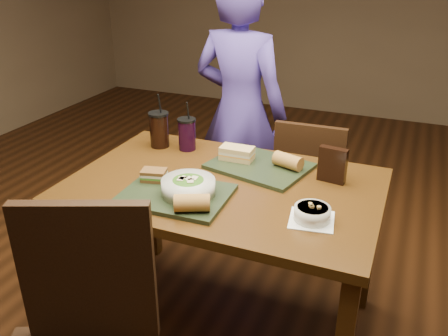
{
  "coord_description": "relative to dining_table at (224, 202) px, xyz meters",
  "views": [
    {
      "loc": [
        0.69,
        -1.66,
        1.65
      ],
      "look_at": [
        0.0,
        0.0,
        0.82
      ],
      "focal_mm": 38.0,
      "sensor_mm": 36.0,
      "label": 1
    }
  ],
  "objects": [
    {
      "name": "ground",
      "position": [
        0.0,
        0.0,
        -0.66
      ],
      "size": [
        6.0,
        6.0,
        0.0
      ],
      "primitive_type": "plane",
      "color": "#381C0B",
      "rests_on": "ground"
    },
    {
      "name": "dining_table",
      "position": [
        0.0,
        0.0,
        0.0
      ],
      "size": [
        1.3,
        0.85,
        0.75
      ],
      "color": "#45290D",
      "rests_on": "ground"
    },
    {
      "name": "chair_far",
      "position": [
        0.23,
        0.67,
        -0.19
      ],
      "size": [
        0.38,
        0.38,
        0.85
      ],
      "color": "black",
      "rests_on": "ground"
    },
    {
      "name": "diner",
      "position": [
        -0.24,
        0.82,
        0.13
      ],
      "size": [
        0.61,
        0.43,
        1.57
      ],
      "primitive_type": "imported",
      "rotation": [
        0.0,
        0.0,
        3.04
      ],
      "color": "#473490",
      "rests_on": "ground"
    },
    {
      "name": "tray_near",
      "position": [
        -0.13,
        -0.19,
        0.1
      ],
      "size": [
        0.43,
        0.33,
        0.02
      ],
      "primitive_type": "cube",
      "rotation": [
        0.0,
        0.0,
        0.04
      ],
      "color": "black",
      "rests_on": "dining_table"
    },
    {
      "name": "tray_far",
      "position": [
        0.09,
        0.2,
        0.1
      ],
      "size": [
        0.48,
        0.41,
        0.02
      ],
      "primitive_type": "cube",
      "rotation": [
        0.0,
        0.0,
        -0.23
      ],
      "color": "black",
      "rests_on": "dining_table"
    },
    {
      "name": "salad_bowl",
      "position": [
        -0.08,
        -0.18,
        0.14
      ],
      "size": [
        0.21,
        0.21,
        0.07
      ],
      "color": "silver",
      "rests_on": "tray_near"
    },
    {
      "name": "soup_bowl",
      "position": [
        0.41,
        -0.16,
        0.12
      ],
      "size": [
        0.18,
        0.18,
        0.07
      ],
      "color": "white",
      "rests_on": "dining_table"
    },
    {
      "name": "sandwich_near",
      "position": [
        -0.27,
        -0.12,
        0.13
      ],
      "size": [
        0.12,
        0.09,
        0.05
      ],
      "color": "#593819",
      "rests_on": "tray_near"
    },
    {
      "name": "sandwich_far",
      "position": [
        -0.03,
        0.22,
        0.14
      ],
      "size": [
        0.15,
        0.09,
        0.06
      ],
      "color": "tan",
      "rests_on": "tray_far"
    },
    {
      "name": "baguette_near",
      "position": [
        -0.01,
        -0.29,
        0.14
      ],
      "size": [
        0.15,
        0.11,
        0.07
      ],
      "primitive_type": "cylinder",
      "rotation": [
        0.0,
        1.57,
        0.43
      ],
      "color": "#AD7533",
      "rests_on": "tray_near"
    },
    {
      "name": "baguette_far",
      "position": [
        0.22,
        0.22,
        0.14
      ],
      "size": [
        0.14,
        0.1,
        0.06
      ],
      "primitive_type": "cylinder",
      "rotation": [
        0.0,
        1.57,
        -0.32
      ],
      "color": "#AD7533",
      "rests_on": "tray_far"
    },
    {
      "name": "cup_cola",
      "position": [
        -0.46,
        0.26,
        0.18
      ],
      "size": [
        0.1,
        0.1,
        0.27
      ],
      "color": "black",
      "rests_on": "dining_table"
    },
    {
      "name": "cup_berry",
      "position": [
        -0.31,
        0.28,
        0.17
      ],
      "size": [
        0.09,
        0.09,
        0.24
      ],
      "color": "black",
      "rests_on": "dining_table"
    },
    {
      "name": "chip_bag",
      "position": [
        0.42,
        0.19,
        0.17
      ],
      "size": [
        0.12,
        0.05,
        0.15
      ],
      "primitive_type": "cube",
      "rotation": [
        0.0,
        0.0,
        -0.15
      ],
      "color": "black",
      "rests_on": "dining_table"
    }
  ]
}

